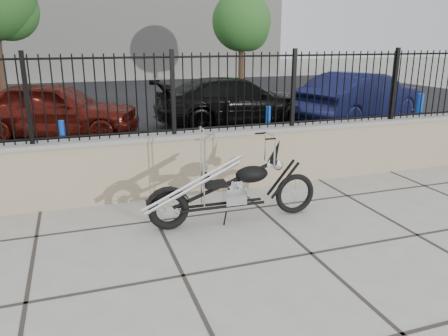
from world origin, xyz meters
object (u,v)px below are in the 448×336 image
object	(u,v)px
car_red	(55,109)
car_blue	(361,97)
car_black	(235,101)
chopper_motorcycle	(231,174)

from	to	relation	value
car_red	car_blue	xyz separation A→B (m)	(8.40, -0.67, 0.03)
car_black	car_blue	size ratio (longest dim) A/B	1.04
car_black	car_blue	world-z (taller)	car_blue
car_red	car_black	bearing A→B (deg)	-69.45
chopper_motorcycle	car_black	bearing A→B (deg)	70.56
chopper_motorcycle	car_blue	xyz separation A→B (m)	(6.09, 5.70, 0.06)
car_black	car_blue	distance (m)	3.71
car_red	car_blue	bearing A→B (deg)	-75.57
car_black	car_red	bearing A→B (deg)	89.28
car_blue	car_red	bearing A→B (deg)	66.03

